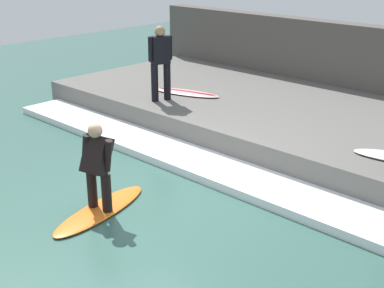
% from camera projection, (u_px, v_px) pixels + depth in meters
% --- Properties ---
extents(ground_plane, '(28.00, 28.00, 0.00)m').
position_uv_depth(ground_plane, '(160.00, 198.00, 8.38)').
color(ground_plane, '#386056').
extents(concrete_ledge, '(4.40, 11.66, 0.53)m').
position_uv_depth(concrete_ledge, '(302.00, 123.00, 11.01)').
color(concrete_ledge, '#66635E').
rests_on(concrete_ledge, ground_plane).
extents(back_wall, '(0.50, 12.25, 1.99)m').
position_uv_depth(back_wall, '(362.00, 69.00, 12.41)').
color(back_wall, '#544F49').
rests_on(back_wall, ground_plane).
extents(wave_foam_crest, '(1.00, 11.08, 0.14)m').
position_uv_depth(wave_foam_crest, '(216.00, 169.00, 9.24)').
color(wave_foam_crest, white).
rests_on(wave_foam_crest, ground_plane).
extents(surfboard_riding, '(1.96, 0.90, 0.06)m').
position_uv_depth(surfboard_riding, '(101.00, 210.00, 7.93)').
color(surfboard_riding, orange).
rests_on(surfboard_riding, ground_plane).
extents(surfer_riding, '(0.48, 0.60, 1.33)m').
position_uv_depth(surfer_riding, '(97.00, 162.00, 7.66)').
color(surfer_riding, black).
rests_on(surfer_riding, surfboard_riding).
extents(surfer_waiting_far, '(0.51, 0.35, 1.60)m').
position_uv_depth(surfer_waiting_far, '(160.00, 59.00, 11.29)').
color(surfer_waiting_far, black).
rests_on(surfer_waiting_far, concrete_ledge).
extents(surfboard_waiting_far, '(0.90, 1.71, 0.07)m').
position_uv_depth(surfboard_waiting_far, '(186.00, 92.00, 12.09)').
color(surfboard_waiting_far, beige).
rests_on(surfboard_waiting_far, concrete_ledge).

